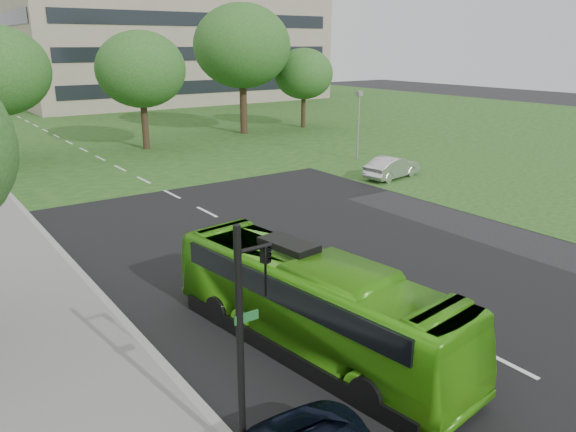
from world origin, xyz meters
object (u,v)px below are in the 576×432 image
at_px(tree_park_c, 141,70).
at_px(tree_park_e, 304,74).
at_px(office_building, 170,6).
at_px(sedan, 392,167).
at_px(traffic_light, 247,330).
at_px(camera_pole, 359,116).
at_px(bus, 313,303).
at_px(tree_park_d, 242,46).

xyz_separation_m(tree_park_c, tree_park_e, (16.61, 2.37, -0.89)).
relative_size(office_building, sedan, 10.15).
xyz_separation_m(tree_park_c, traffic_light, (-11.08, -32.99, -3.04)).
distance_m(tree_park_c, sedan, 20.13).
xyz_separation_m(office_building, tree_park_c, (-17.92, -34.34, -6.64)).
bearing_deg(camera_pole, tree_park_e, 66.64).
bearing_deg(tree_park_c, camera_pole, -49.58).
height_order(bus, camera_pole, camera_pole).
height_order(office_building, bus, office_building).
relative_size(tree_park_d, traffic_light, 2.30).
bearing_deg(tree_park_e, tree_park_c, -171.87).
xyz_separation_m(tree_park_c, tree_park_d, (10.05, 2.42, 1.60)).
bearing_deg(sedan, tree_park_d, -14.96).
relative_size(tree_park_c, tree_park_d, 0.78).
relative_size(sedan, camera_pole, 0.85).
bearing_deg(tree_park_e, sedan, -112.77).
bearing_deg(sedan, tree_park_e, -32.50).
bearing_deg(office_building, traffic_light, -113.31).
height_order(tree_park_d, tree_park_e, tree_park_d).
xyz_separation_m(sedan, camera_pole, (2.16, 5.43, 2.34)).
distance_m(tree_park_e, sedan, 22.11).
relative_size(tree_park_d, bus, 1.21).
bearing_deg(camera_pole, traffic_light, -136.08).
bearing_deg(office_building, tree_park_c, -117.56).
height_order(office_building, tree_park_e, office_building).
height_order(tree_park_d, sedan, tree_park_d).
relative_size(tree_park_c, camera_pole, 1.86).
relative_size(tree_park_c, bus, 0.95).
distance_m(tree_park_d, sedan, 21.24).
distance_m(bus, camera_pole, 25.52).
bearing_deg(tree_park_c, tree_park_d, 13.51).
bearing_deg(tree_park_d, bus, -118.24).
xyz_separation_m(office_building, bus, (-25.44, -64.63, -11.23)).
height_order(tree_park_e, traffic_light, tree_park_e).
xyz_separation_m(tree_park_c, bus, (-7.52, -30.30, -4.58)).
height_order(office_building, camera_pole, office_building).
distance_m(traffic_light, camera_pole, 29.89).
xyz_separation_m(office_building, tree_park_d, (-7.87, -31.92, -5.04)).
bearing_deg(camera_pole, bus, -134.85).
height_order(bus, sedan, bus).
relative_size(office_building, camera_pole, 8.64).
xyz_separation_m(bus, traffic_light, (-3.57, -2.69, 1.55)).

